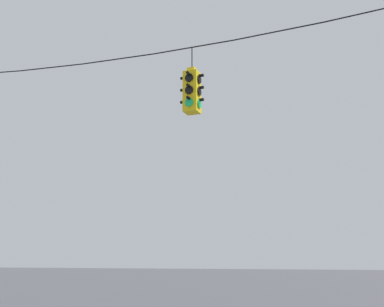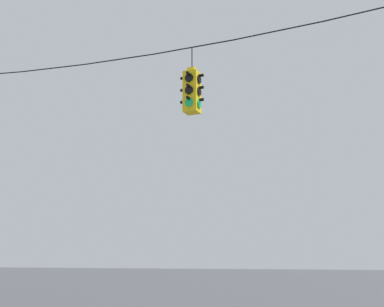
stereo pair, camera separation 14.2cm
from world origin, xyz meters
TOP-DOWN VIEW (x-y plane):
  - span_wire at (0.00, 0.09)m, footprint 14.38×0.03m
  - traffic_light_over_intersection at (0.00, 0.09)m, footprint 0.58×0.58m

SIDE VIEW (x-z plane):
  - traffic_light_over_intersection at x=0.00m, z-range 4.96..6.59m
  - span_wire at x=0.00m, z-range 6.82..7.20m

